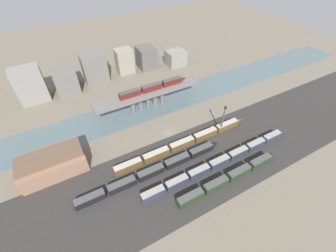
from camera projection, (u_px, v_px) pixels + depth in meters
name	position (u px, v px, depth m)	size (l,w,h in m)	color
ground_plane	(168.00, 132.00, 116.50)	(400.00, 400.00, 0.00)	#756B5B
railbed_yard	(194.00, 165.00, 101.06)	(280.00, 42.00, 0.01)	#33302D
river_water	(148.00, 107.00, 132.49)	(320.00, 23.12, 0.01)	slate
bridge	(147.00, 95.00, 126.83)	(60.83, 8.85, 10.62)	slate
train_on_bridge	(154.00, 87.00, 125.56)	(41.92, 2.81, 3.71)	#5B1E19
train_yard_near	(230.00, 177.00, 94.19)	(52.32, 3.09, 3.88)	#23381E
train_yard_mid	(221.00, 161.00, 100.41)	(79.05, 2.98, 3.82)	#2D384C
train_yard_far	(154.00, 171.00, 96.67)	(68.38, 3.16, 3.64)	black
train_yard_outer	(185.00, 143.00, 108.88)	(72.72, 3.01, 3.53)	brown
warehouse_building	(52.00, 163.00, 96.28)	(26.67, 15.65, 9.70)	#937056
signal_tower	(223.00, 119.00, 111.19)	(1.00, 0.73, 16.56)	#4C4C51
city_block_far_left	(30.00, 85.00, 129.57)	(15.73, 8.98, 21.84)	gray
city_block_left	(66.00, 81.00, 140.33)	(13.20, 15.73, 14.04)	slate
city_block_center	(94.00, 68.00, 147.76)	(15.01, 11.92, 18.98)	slate
city_block_right	(125.00, 61.00, 156.51)	(11.33, 9.01, 17.09)	gray
city_block_far_right	(146.00, 58.00, 162.53)	(12.00, 13.42, 15.23)	#605B56
city_block_tall	(176.00, 58.00, 167.37)	(13.59, 11.59, 10.44)	gray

